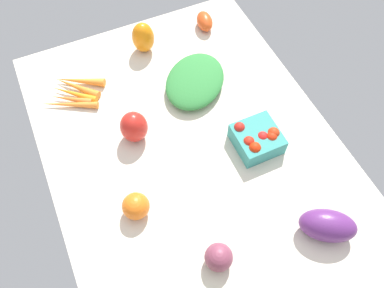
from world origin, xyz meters
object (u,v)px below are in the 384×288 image
at_px(eggplant, 328,226).
at_px(bell_pepper_red, 134,127).
at_px(leafy_greens_clump, 195,81).
at_px(roma_tomato, 205,21).
at_px(carrot_bunch, 75,92).
at_px(red_onion_center, 219,257).
at_px(berry_basket, 257,139).
at_px(bell_pepper_orange, 143,38).
at_px(heirloom_tomato_orange, 136,206).

relative_size(eggplant, bell_pepper_red, 1.40).
relative_size(leafy_greens_clump, roma_tomato, 2.73).
relative_size(eggplant, roma_tomato, 1.65).
bearing_deg(eggplant, carrot_bunch, 157.05).
xyz_separation_m(eggplant, red_onion_center, (0.04, 0.26, -0.01)).
distance_m(eggplant, roma_tomato, 0.75).
xyz_separation_m(carrot_bunch, berry_basket, (-0.37, -0.40, 0.02)).
distance_m(leafy_greens_clump, red_onion_center, 0.52).
relative_size(bell_pepper_red, red_onion_center, 1.48).
xyz_separation_m(eggplant, bell_pepper_red, (0.44, 0.32, 0.01)).
height_order(berry_basket, roma_tomato, berry_basket).
height_order(carrot_bunch, red_onion_center, red_onion_center).
xyz_separation_m(bell_pepper_orange, red_onion_center, (-0.69, 0.08, -0.02)).
bearing_deg(heirloom_tomato_orange, berry_basket, -82.35).
bearing_deg(leafy_greens_clump, bell_pepper_red, 113.44).
height_order(heirloom_tomato_orange, roma_tomato, heirloom_tomato_orange).
bearing_deg(bell_pepper_orange, berry_basket, -161.86).
distance_m(berry_basket, roma_tomato, 0.47).
distance_m(leafy_greens_clump, roma_tomato, 0.25).
distance_m(bell_pepper_red, red_onion_center, 0.40).
relative_size(leafy_greens_clump, eggplant, 1.65).
bearing_deg(red_onion_center, berry_basket, -44.20).
distance_m(heirloom_tomato_orange, red_onion_center, 0.23).
relative_size(heirloom_tomato_orange, red_onion_center, 1.04).
bearing_deg(heirloom_tomato_orange, roma_tomato, -39.42).
bearing_deg(bell_pepper_orange, heirloom_tomato_orange, 157.40).
distance_m(bell_pepper_orange, bell_pepper_red, 0.33).
bearing_deg(leafy_greens_clump, red_onion_center, 161.37).
relative_size(heirloom_tomato_orange, berry_basket, 0.58).
xyz_separation_m(leafy_greens_clump, bell_pepper_red, (-0.10, 0.22, 0.02)).
distance_m(eggplant, berry_basket, 0.28).
relative_size(leafy_greens_clump, bell_pepper_orange, 2.16).
bearing_deg(heirloom_tomato_orange, eggplant, -120.59).
height_order(eggplant, bell_pepper_red, bell_pepper_red).
xyz_separation_m(leafy_greens_clump, berry_basket, (-0.25, -0.07, 0.01)).
relative_size(eggplant, red_onion_center, 2.07).
bearing_deg(bell_pepper_orange, roma_tomato, -86.21).
height_order(eggplant, roma_tomato, eggplant).
height_order(leafy_greens_clump, eggplant, eggplant).
distance_m(bell_pepper_red, berry_basket, 0.33).
bearing_deg(carrot_bunch, berry_basket, -132.97).
distance_m(red_onion_center, roma_tomato, 0.77).
xyz_separation_m(leafy_greens_clump, carrot_bunch, (0.12, 0.33, -0.01)).
distance_m(heirloom_tomato_orange, carrot_bunch, 0.42).
bearing_deg(bell_pepper_orange, leafy_greens_clump, -157.42).
bearing_deg(heirloom_tomato_orange, red_onion_center, -146.30).
distance_m(leafy_greens_clump, bell_pepper_red, 0.24).
xyz_separation_m(red_onion_center, berry_basket, (0.24, -0.23, -0.00)).
bearing_deg(bell_pepper_orange, eggplant, -166.30).
height_order(carrot_bunch, eggplant, eggplant).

